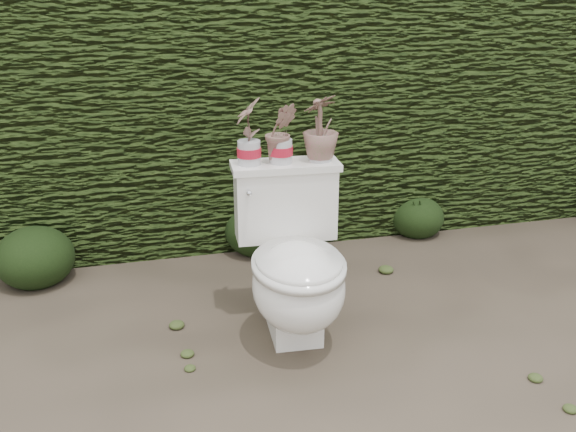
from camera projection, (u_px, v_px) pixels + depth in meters
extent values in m
plane|color=brown|center=(292.00, 348.00, 2.91)|extent=(60.00, 60.00, 0.00)
cube|color=#2E4115|center=(230.00, 104.00, 4.06)|extent=(8.00, 1.00, 1.60)
cube|color=white|center=(294.00, 315.00, 2.99)|extent=(0.24, 0.31, 0.20)
ellipsoid|color=white|center=(298.00, 286.00, 2.83)|extent=(0.44, 0.54, 0.39)
cube|color=white|center=(285.00, 203.00, 3.02)|extent=(0.48, 0.20, 0.34)
cube|color=white|center=(285.00, 166.00, 2.95)|extent=(0.51, 0.22, 0.03)
cylinder|color=silver|center=(249.00, 191.00, 2.86)|extent=(0.02, 0.06, 0.02)
sphere|color=silver|center=(249.00, 193.00, 2.84)|extent=(0.03, 0.03, 0.03)
imported|color=#257123|center=(249.00, 133.00, 2.87)|extent=(0.13, 0.17, 0.29)
imported|color=#257123|center=(281.00, 135.00, 2.90)|extent=(0.15, 0.13, 0.26)
imported|color=#257123|center=(321.00, 130.00, 2.92)|extent=(0.23, 0.23, 0.29)
ellipsoid|color=black|center=(34.00, 253.00, 3.47)|extent=(0.42, 0.42, 0.34)
ellipsoid|color=black|center=(258.00, 225.00, 3.86)|extent=(0.41, 0.41, 0.32)
ellipsoid|color=black|center=(417.00, 213.00, 4.12)|extent=(0.34, 0.34, 0.27)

